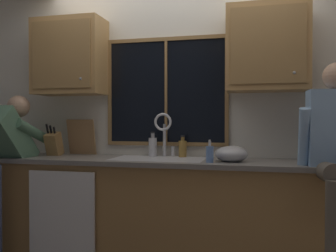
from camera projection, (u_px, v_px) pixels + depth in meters
The scene contains 20 objects.
back_wall at pixel (176, 118), 3.54m from camera, with size 5.95×0.12×2.55m, color silver.
window_glass at pixel (166, 92), 3.49m from camera, with size 1.10×0.02×0.95m, color black.
window_frame_top at pixel (166, 39), 3.47m from camera, with size 1.17×0.02×0.04m, color olive.
window_frame_bottom at pixel (166, 144), 3.49m from camera, with size 1.17×0.02×0.04m, color olive.
window_frame_left at pixel (110, 93), 3.61m from camera, with size 0.04×0.02×0.95m, color olive.
window_frame_right at pixel (227, 90), 3.34m from camera, with size 0.04×0.02×0.95m, color olive.
window_mullion_center at pixel (166, 92), 3.48m from camera, with size 0.02×0.02×0.95m, color olive.
lower_cabinet_run at pixel (167, 214), 3.22m from camera, with size 3.55×0.58×0.88m, color #A07744.
countertop at pixel (166, 161), 3.19m from camera, with size 3.61×0.62×0.04m, color slate.
dishwasher_front at pixel (62, 215), 3.11m from camera, with size 0.60×0.02×0.74m, color white.
upper_cabinet_left at pixel (70, 57), 3.54m from camera, with size 0.67×0.36×0.72m.
upper_cabinet_right at pixel (267, 48), 3.11m from camera, with size 0.67×0.36×0.72m.
sink at pixel (158, 170), 3.22m from camera, with size 0.80×0.46×0.21m.
faucet at pixel (164, 129), 3.39m from camera, with size 0.18×0.09×0.40m.
knife_block at pixel (54, 144), 3.51m from camera, with size 0.12×0.18×0.32m.
cutting_board at pixel (81, 137), 3.62m from camera, with size 0.28×0.02×0.35m, color #997047.
mixing_bowl at pixel (231, 154), 3.02m from camera, with size 0.27×0.27×0.13m, color #B7B7BC.
soap_dispenser at pixel (210, 154), 2.93m from camera, with size 0.06×0.07×0.18m.
bottle_green_glass at pixel (183, 148), 3.36m from camera, with size 0.07×0.07×0.20m.
bottle_tall_clear at pixel (153, 146), 3.41m from camera, with size 0.08×0.08×0.23m.
Camera 1 is at (0.77, -3.40, 1.26)m, focal length 39.58 mm.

